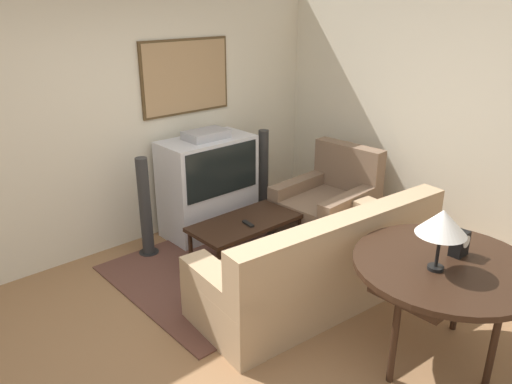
# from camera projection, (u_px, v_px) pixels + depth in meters

# --- Properties ---
(ground_plane) EXTENTS (12.00, 12.00, 0.00)m
(ground_plane) POSITION_uv_depth(u_px,v_px,m) (254.00, 329.00, 4.11)
(ground_plane) COLOR #8E6642
(wall_back) EXTENTS (12.00, 0.10, 2.70)m
(wall_back) POSITION_uv_depth(u_px,v_px,m) (117.00, 122.00, 5.10)
(wall_back) COLOR beige
(wall_back) RESTS_ON ground_plane
(wall_right) EXTENTS (0.06, 12.00, 2.70)m
(wall_right) POSITION_uv_depth(u_px,v_px,m) (441.00, 119.00, 5.24)
(wall_right) COLOR beige
(wall_right) RESTS_ON ground_plane
(area_rug) EXTENTS (2.41, 1.84, 0.01)m
(area_rug) POSITION_uv_depth(u_px,v_px,m) (242.00, 262.00, 5.13)
(area_rug) COLOR brown
(area_rug) RESTS_ON ground_plane
(tv) EXTENTS (1.04, 0.56, 1.20)m
(tv) POSITION_uv_depth(u_px,v_px,m) (208.00, 185.00, 5.64)
(tv) COLOR silver
(tv) RESTS_ON ground_plane
(couch) EXTENTS (2.34, 1.09, 0.91)m
(couch) POSITION_uv_depth(u_px,v_px,m) (322.00, 268.00, 4.41)
(couch) COLOR tan
(couch) RESTS_ON ground_plane
(armchair) EXTENTS (1.05, 0.91, 0.99)m
(armchair) POSITION_uv_depth(u_px,v_px,m) (328.00, 208.00, 5.67)
(armchair) COLOR brown
(armchair) RESTS_ON ground_plane
(coffee_table) EXTENTS (1.18, 0.56, 0.44)m
(coffee_table) POSITION_uv_depth(u_px,v_px,m) (247.00, 224.00, 5.08)
(coffee_table) COLOR black
(coffee_table) RESTS_ON ground_plane
(console_table) EXTENTS (1.29, 1.29, 0.81)m
(console_table) POSITION_uv_depth(u_px,v_px,m) (445.00, 271.00, 3.52)
(console_table) COLOR black
(console_table) RESTS_ON ground_plane
(table_lamp) EXTENTS (0.34, 0.34, 0.44)m
(table_lamp) POSITION_uv_depth(u_px,v_px,m) (442.00, 223.00, 3.29)
(table_lamp) COLOR black
(table_lamp) RESTS_ON console_table
(mantel_clock) EXTENTS (0.13, 0.10, 0.18)m
(mantel_clock) POSITION_uv_depth(u_px,v_px,m) (460.00, 244.00, 3.57)
(mantel_clock) COLOR black
(mantel_clock) RESTS_ON console_table
(remote) EXTENTS (0.07, 0.16, 0.02)m
(remote) POSITION_uv_depth(u_px,v_px,m) (248.00, 224.00, 4.96)
(remote) COLOR black
(remote) RESTS_ON coffee_table
(speaker_tower_left) EXTENTS (0.21, 0.21, 1.07)m
(speaker_tower_left) POSITION_uv_depth(u_px,v_px,m) (145.00, 210.00, 5.14)
(speaker_tower_left) COLOR black
(speaker_tower_left) RESTS_ON ground_plane
(speaker_tower_right) EXTENTS (0.21, 0.21, 1.07)m
(speaker_tower_right) POSITION_uv_depth(u_px,v_px,m) (263.00, 174.00, 6.16)
(speaker_tower_right) COLOR black
(speaker_tower_right) RESTS_ON ground_plane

